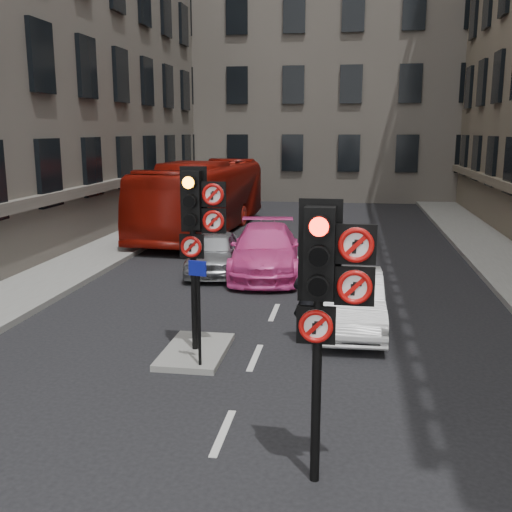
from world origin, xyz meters
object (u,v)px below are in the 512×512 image
(signal_near, at_px, (326,284))
(car_silver, at_px, (214,252))
(car_white, at_px, (351,300))
(bus_red, at_px, (203,197))
(signal_far, at_px, (197,220))
(motorcyclist, at_px, (308,300))
(car_pink, at_px, (265,250))
(motorcycle, at_px, (326,299))
(info_sign, at_px, (199,298))

(signal_near, distance_m, car_silver, 11.76)
(car_white, height_order, bus_red, bus_red)
(signal_far, xyz_separation_m, motorcyclist, (2.07, 1.01, -1.78))
(signal_far, bearing_deg, car_white, 36.11)
(signal_far, bearing_deg, car_pink, 87.34)
(motorcycle, bearing_deg, car_silver, 136.69)
(bus_red, bearing_deg, car_pink, -57.78)
(car_silver, height_order, bus_red, bus_red)
(signal_near, relative_size, bus_red, 0.32)
(signal_near, bearing_deg, car_silver, 109.52)
(bus_red, height_order, info_sign, bus_red)
(info_sign, bearing_deg, car_silver, 113.86)
(bus_red, height_order, motorcyclist, bus_red)
(bus_red, bearing_deg, signal_far, -71.87)
(signal_near, bearing_deg, signal_far, 123.02)
(car_white, distance_m, info_sign, 4.11)
(car_silver, bearing_deg, info_sign, -84.40)
(car_white, distance_m, motorcycle, 0.66)
(signal_near, height_order, bus_red, signal_near)
(car_pink, xyz_separation_m, motorcyclist, (1.74, -5.99, 0.18))
(info_sign, bearing_deg, car_pink, 102.16)
(signal_near, height_order, car_pink, signal_near)
(signal_far, height_order, car_pink, signal_far)
(car_white, xyz_separation_m, bus_red, (-6.34, 11.94, 0.90))
(car_silver, bearing_deg, signal_far, -84.87)
(signal_near, height_order, car_white, signal_near)
(signal_far, distance_m, car_silver, 7.34)
(motorcyclist, bearing_deg, car_pink, -58.43)
(signal_near, height_order, motorcycle, signal_near)
(car_silver, height_order, info_sign, info_sign)
(car_pink, xyz_separation_m, motorcycle, (2.06, -4.53, -0.18))
(car_silver, bearing_deg, motorcyclist, -65.84)
(signal_near, xyz_separation_m, bus_red, (-5.99, 18.09, -1.05))
(signal_far, xyz_separation_m, info_sign, (0.21, -0.81, -1.31))
(motorcycle, relative_size, motorcyclist, 1.00)
(motorcycle, bearing_deg, signal_far, -126.62)
(car_pink, bearing_deg, motorcycle, -71.54)
(motorcyclist, xyz_separation_m, info_sign, (-1.86, -1.82, 0.47))
(car_white, bearing_deg, signal_near, -95.08)
(signal_far, relative_size, car_white, 0.92)
(signal_near, bearing_deg, car_pink, 101.69)
(info_sign, bearing_deg, bus_red, 116.55)
(signal_near, xyz_separation_m, motorcycle, (-0.22, 6.47, -2.03))
(signal_far, distance_m, motorcycle, 4.05)
(car_silver, distance_m, car_pink, 1.60)
(motorcycle, xyz_separation_m, motorcyclist, (-0.31, -1.46, 0.37))
(signal_far, distance_m, car_white, 4.20)
(motorcyclist, bearing_deg, signal_far, 41.28)
(car_silver, xyz_separation_m, motorcycle, (3.66, -4.46, -0.09))
(info_sign, bearing_deg, signal_far, 117.77)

